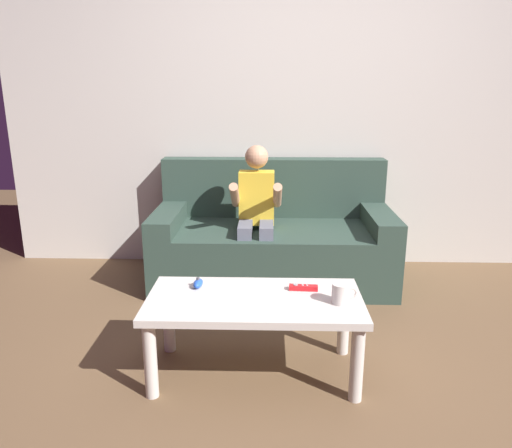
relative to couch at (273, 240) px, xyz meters
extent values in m
plane|color=brown|center=(0.23, -1.47, -0.29)|extent=(9.08, 9.08, 0.00)
cube|color=beige|center=(0.23, 0.39, 0.96)|extent=(4.54, 0.05, 2.50)
cube|color=#2D4238|center=(0.00, -0.05, -0.08)|extent=(1.66, 0.80, 0.40)
cube|color=#2D4238|center=(0.00, 0.27, 0.34)|extent=(1.66, 0.16, 0.44)
cube|color=#2D4238|center=(-0.74, -0.05, 0.18)|extent=(0.18, 0.80, 0.12)
cube|color=#2D4238|center=(0.74, -0.05, 0.18)|extent=(0.18, 0.80, 0.12)
cylinder|color=slate|center=(-0.19, -0.39, -0.08)|extent=(0.08, 0.08, 0.40)
cylinder|color=slate|center=(-0.05, -0.39, -0.08)|extent=(0.08, 0.08, 0.40)
cube|color=slate|center=(-0.19, -0.24, 0.15)|extent=(0.09, 0.30, 0.09)
cube|color=slate|center=(-0.05, -0.24, 0.15)|extent=(0.09, 0.30, 0.09)
cube|color=gold|center=(-0.12, -0.09, 0.34)|extent=(0.24, 0.14, 0.36)
cylinder|color=tan|center=(-0.26, -0.23, 0.38)|extent=(0.06, 0.26, 0.21)
cylinder|color=tan|center=(0.02, -0.23, 0.38)|extent=(0.06, 0.26, 0.21)
sphere|color=tan|center=(-0.12, -0.09, 0.62)|extent=(0.16, 0.16, 0.16)
cube|color=beige|center=(-0.09, -1.25, 0.10)|extent=(1.02, 0.51, 0.04)
cylinder|color=beige|center=(-0.55, -1.46, -0.10)|extent=(0.06, 0.06, 0.37)
cylinder|color=beige|center=(0.37, -1.46, -0.10)|extent=(0.06, 0.06, 0.37)
cylinder|color=beige|center=(-0.55, -1.05, -0.10)|extent=(0.06, 0.06, 0.37)
cylinder|color=beige|center=(0.37, -1.05, -0.10)|extent=(0.06, 0.06, 0.37)
cube|color=red|center=(0.14, -1.16, 0.13)|extent=(0.14, 0.05, 0.02)
cylinder|color=#99999E|center=(0.10, -1.15, 0.14)|extent=(0.02, 0.02, 0.00)
cylinder|color=silver|center=(0.14, -1.16, 0.14)|extent=(0.01, 0.01, 0.00)
cylinder|color=silver|center=(0.16, -1.16, 0.14)|extent=(0.01, 0.01, 0.00)
ellipsoid|color=blue|center=(-0.38, -1.14, 0.13)|extent=(0.05, 0.09, 0.04)
cylinder|color=#4C4C51|center=(-0.38, -1.14, 0.16)|extent=(0.02, 0.02, 0.01)
cylinder|color=silver|center=(0.30, -1.30, 0.16)|extent=(0.08, 0.08, 0.09)
torus|color=silver|center=(0.35, -1.30, 0.17)|extent=(0.06, 0.01, 0.06)
camera|label=1|loc=(-0.02, -3.39, 1.08)|focal=34.50mm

